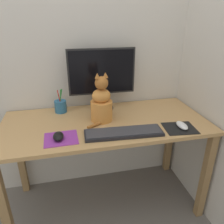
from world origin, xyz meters
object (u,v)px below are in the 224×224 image
object	(u,v)px
computer_mouse_left	(58,136)
cat	(101,103)
monitor	(102,76)
computer_mouse_right	(182,125)
keyboard	(124,133)
pen_cup	(61,106)

from	to	relation	value
computer_mouse_left	cat	bearing A→B (deg)	34.55
monitor	computer_mouse_left	bearing A→B (deg)	-129.59
computer_mouse_right	cat	bearing A→B (deg)	154.66
computer_mouse_right	computer_mouse_left	bearing A→B (deg)	178.00
monitor	keyboard	distance (m)	0.50
keyboard	computer_mouse_left	world-z (taller)	computer_mouse_left
computer_mouse_left	computer_mouse_right	world-z (taller)	computer_mouse_left
computer_mouse_left	keyboard	bearing A→B (deg)	-3.22
monitor	keyboard	size ratio (longest dim) A/B	1.02
monitor	computer_mouse_right	bearing A→B (deg)	-44.43
monitor	computer_mouse_left	world-z (taller)	monitor
keyboard	cat	world-z (taller)	cat
monitor	pen_cup	bearing A→B (deg)	179.60
monitor	cat	xyz separation A→B (m)	(-0.04, -0.20, -0.14)
keyboard	computer_mouse_left	distance (m)	0.39
keyboard	cat	xyz separation A→B (m)	(-0.10, 0.22, 0.11)
monitor	cat	size ratio (longest dim) A/B	1.47
cat	computer_mouse_left	bearing A→B (deg)	-154.30
keyboard	pen_cup	distance (m)	0.57
computer_mouse_left	pen_cup	distance (m)	0.41
computer_mouse_left	pen_cup	world-z (taller)	pen_cup
pen_cup	computer_mouse_left	bearing A→B (deg)	-92.50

